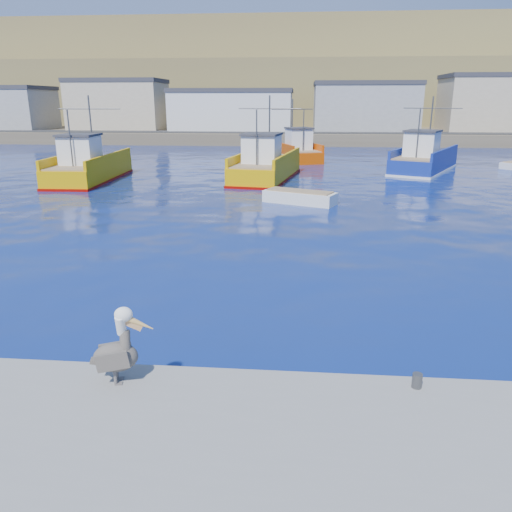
% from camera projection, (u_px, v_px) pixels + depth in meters
% --- Properties ---
extents(ground, '(260.00, 260.00, 0.00)m').
position_uv_depth(ground, '(274.00, 330.00, 13.53)').
color(ground, '#071957').
rests_on(ground, ground).
extents(dock_bollards, '(36.20, 0.20, 0.30)m').
position_uv_depth(dock_bollards, '(295.00, 375.00, 10.06)').
color(dock_bollards, '#4C4C4C').
rests_on(dock_bollards, dock).
extents(far_shore, '(200.00, 81.00, 24.00)m').
position_uv_depth(far_shore, '(300.00, 87.00, 114.72)').
color(far_shore, brown).
rests_on(far_shore, ground).
extents(trawler_yellow_a, '(4.85, 10.72, 6.43)m').
position_uv_depth(trawler_yellow_a, '(89.00, 168.00, 38.54)').
color(trawler_yellow_a, '#D59D02').
rests_on(trawler_yellow_a, ground).
extents(trawler_yellow_b, '(5.33, 11.10, 6.43)m').
position_uv_depth(trawler_yellow_b, '(265.00, 166.00, 39.27)').
color(trawler_yellow_b, '#D59D02').
rests_on(trawler_yellow_b, ground).
extents(trawler_blue, '(7.90, 10.95, 6.40)m').
position_uv_depth(trawler_blue, '(424.00, 160.00, 43.70)').
color(trawler_blue, navy).
rests_on(trawler_blue, ground).
extents(boat_orange, '(5.96, 9.18, 6.12)m').
position_uv_depth(boat_orange, '(295.00, 150.00, 51.74)').
color(boat_orange, '#C04003').
rests_on(boat_orange, ground).
extents(skiff_mid, '(4.60, 3.13, 0.95)m').
position_uv_depth(skiff_mid, '(300.00, 198.00, 30.19)').
color(skiff_mid, silver).
rests_on(skiff_mid, ground).
extents(pelican, '(1.31, 0.69, 1.62)m').
position_uv_depth(pelican, '(118.00, 351.00, 9.91)').
color(pelican, '#595451').
rests_on(pelican, dock).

